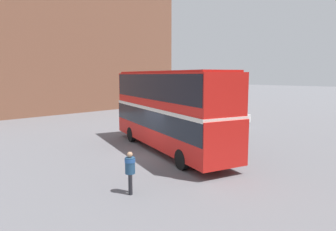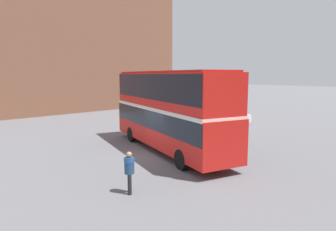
{
  "view_description": "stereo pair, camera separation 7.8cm",
  "coord_description": "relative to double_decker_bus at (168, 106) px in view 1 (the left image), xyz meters",
  "views": [
    {
      "loc": [
        12.28,
        -11.27,
        4.55
      ],
      "look_at": [
        -0.2,
        1.34,
        2.15
      ],
      "focal_mm": 32.0,
      "sensor_mm": 36.0,
      "label": 1
    },
    {
      "loc": [
        12.34,
        -11.22,
        4.55
      ],
      "look_at": [
        -0.2,
        1.34,
        2.15
      ],
      "focal_mm": 32.0,
      "sensor_mm": 36.0,
      "label": 2
    }
  ],
  "objects": [
    {
      "name": "ground_plane",
      "position": [
        0.2,
        -1.34,
        -2.74
      ],
      "size": [
        240.0,
        240.0,
        0.0
      ],
      "primitive_type": "plane",
      "color": "slate"
    },
    {
      "name": "building_row_left",
      "position": [
        -25.57,
        4.3,
        5.82
      ],
      "size": [
        10.33,
        34.75,
        17.1
      ],
      "color": "brown",
      "rests_on": "ground_plane"
    },
    {
      "name": "double_decker_bus",
      "position": [
        0.0,
        0.0,
        0.0
      ],
      "size": [
        11.44,
        5.8,
        4.79
      ],
      "rotation": [
        0.0,
        0.0,
        -0.31
      ],
      "color": "red",
      "rests_on": "ground_plane"
    },
    {
      "name": "pedestrian_foreground",
      "position": [
        3.64,
        -5.75,
        -1.72
      ],
      "size": [
        0.57,
        0.57,
        1.66
      ],
      "rotation": [
        0.0,
        0.0,
        4.08
      ],
      "color": "#232328",
      "rests_on": "ground_plane"
    },
    {
      "name": "parked_car_kerb_far",
      "position": [
        -3.24,
        10.96,
        -1.97
      ],
      "size": [
        4.41,
        1.92,
        1.49
      ],
      "rotation": [
        0.0,
        0.0,
        3.18
      ],
      "color": "silver",
      "rests_on": "ground_plane"
    },
    {
      "name": "parked_car_side_street",
      "position": [
        -12.3,
        10.9,
        -1.9
      ],
      "size": [
        4.47,
        2.63,
        1.66
      ],
      "rotation": [
        0.0,
        0.0,
        3.33
      ],
      "color": "maroon",
      "rests_on": "ground_plane"
    }
  ]
}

